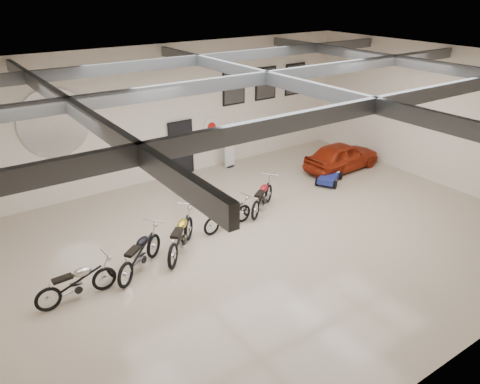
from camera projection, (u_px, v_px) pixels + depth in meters
floor at (263, 239)px, 13.86m from camera, size 16.00×12.00×0.01m
ceiling at (267, 68)px, 11.79m from camera, size 16.00×12.00×0.01m
back_wall at (166, 114)px, 17.31m from camera, size 16.00×0.02×5.00m
right_wall at (439, 116)px, 16.98m from camera, size 0.02×12.00×5.00m
ceiling_beams at (267, 78)px, 11.89m from camera, size 15.80×11.80×0.32m
door at (181, 149)px, 18.13m from camera, size 0.92×0.08×2.10m
logo_plaque at (54, 123)px, 15.07m from camera, size 2.30×0.06×1.16m
poster_left at (234, 88)px, 18.59m from camera, size 1.05×0.08×1.35m
poster_mid at (266, 83)px, 19.42m from camera, size 1.05×0.08×1.35m
poster_right at (295, 79)px, 20.25m from camera, size 1.05×0.08×1.35m
oil_sign at (211, 127)px, 18.59m from camera, size 0.72×0.10×0.72m
banner_stand at (230, 145)px, 18.86m from camera, size 0.54×0.29×1.89m
motorcycle_silver at (76, 282)px, 11.05m from camera, size 1.95×0.68×1.00m
motorcycle_black at (140, 253)px, 12.15m from camera, size 2.06×1.77×1.09m
motorcycle_gold at (181, 235)px, 12.97m from camera, size 2.01×2.02×1.13m
motorcycle_yellow at (228, 214)px, 14.31m from camera, size 1.86×0.77×0.94m
motorcycle_red at (262, 196)px, 15.41m from camera, size 1.97×1.61×1.02m
go_kart at (330, 173)px, 17.77m from camera, size 1.86×1.55×0.62m
vintage_car at (342, 156)px, 18.73m from camera, size 1.53×3.45×1.15m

